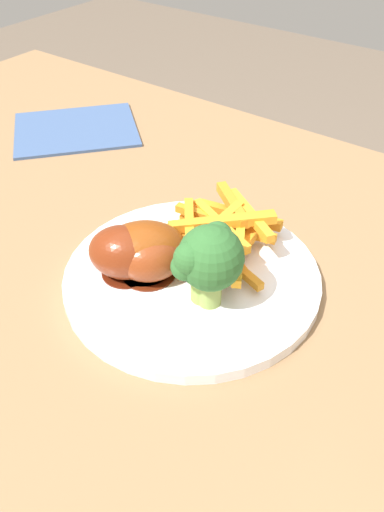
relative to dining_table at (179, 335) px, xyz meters
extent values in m
cube|color=#8E6B47|center=(0.00, 0.00, 0.10)|extent=(1.22, 0.68, 0.03)
cylinder|color=brown|center=(0.55, -0.28, -0.27)|extent=(0.06, 0.06, 0.71)
cylinder|color=white|center=(-0.03, 0.02, 0.12)|extent=(0.24, 0.24, 0.01)
cylinder|color=#8DA64E|center=(-0.07, 0.04, 0.14)|extent=(0.02, 0.02, 0.03)
sphere|color=#2E642D|center=(-0.07, 0.04, 0.18)|extent=(0.06, 0.06, 0.06)
sphere|color=#2E642D|center=(-0.06, 0.06, 0.18)|extent=(0.03, 0.03, 0.03)
sphere|color=#2E642D|center=(-0.06, 0.03, 0.19)|extent=(0.03, 0.03, 0.03)
sphere|color=#2E642D|center=(-0.06, 0.06, 0.17)|extent=(0.02, 0.02, 0.02)
sphere|color=#2E642D|center=(-0.05, 0.03, 0.17)|extent=(0.02, 0.02, 0.02)
cylinder|color=#8EB24A|center=(-0.06, 0.04, 0.14)|extent=(0.02, 0.02, 0.03)
sphere|color=#266B24|center=(-0.06, 0.04, 0.17)|extent=(0.04, 0.04, 0.04)
sphere|color=#266B24|center=(-0.05, 0.03, 0.17)|extent=(0.02, 0.02, 0.02)
sphere|color=#266B24|center=(-0.06, 0.03, 0.17)|extent=(0.02, 0.02, 0.02)
sphere|color=#266B24|center=(-0.05, 0.03, 0.17)|extent=(0.01, 0.01, 0.01)
cube|color=orange|center=(-0.03, -0.03, 0.13)|extent=(0.09, 0.06, 0.01)
cube|color=orange|center=(-0.03, -0.02, 0.14)|extent=(0.07, 0.01, 0.01)
cube|color=orange|center=(-0.03, -0.03, 0.16)|extent=(0.08, 0.08, 0.01)
cube|color=orange|center=(-0.01, -0.03, 0.15)|extent=(0.07, 0.02, 0.01)
cube|color=orange|center=(-0.05, -0.01, 0.14)|extent=(0.10, 0.04, 0.01)
cube|color=orange|center=(-0.03, -0.03, 0.16)|extent=(0.01, 0.07, 0.01)
cube|color=orange|center=(-0.01, -0.01, 0.16)|extent=(0.05, 0.06, 0.01)
cube|color=orange|center=(-0.03, -0.06, 0.16)|extent=(0.06, 0.05, 0.01)
cube|color=orange|center=(-0.03, -0.07, 0.14)|extent=(0.09, 0.03, 0.01)
cube|color=orange|center=(-0.05, -0.06, 0.16)|extent=(0.08, 0.05, 0.01)
cube|color=orange|center=(-0.04, -0.03, 0.16)|extent=(0.08, 0.08, 0.01)
cube|color=#F99F25|center=(0.00, -0.02, 0.14)|extent=(0.06, 0.05, 0.01)
cube|color=orange|center=(-0.04, -0.01, 0.14)|extent=(0.02, 0.09, 0.01)
cube|color=orange|center=(-0.03, -0.03, 0.13)|extent=(0.08, 0.03, 0.01)
cube|color=#F9A025|center=(-0.07, -0.01, 0.15)|extent=(0.05, 0.09, 0.01)
cube|color=orange|center=(-0.03, -0.03, 0.15)|extent=(0.09, 0.04, 0.01)
cube|color=orange|center=(-0.03, -0.05, 0.14)|extent=(0.10, 0.03, 0.01)
cube|color=orange|center=(-0.06, -0.03, 0.14)|extent=(0.02, 0.06, 0.01)
cylinder|color=#4F180A|center=(0.02, 0.05, 0.13)|extent=(0.05, 0.05, 0.00)
ellipsoid|color=maroon|center=(0.02, 0.05, 0.15)|extent=(0.08, 0.08, 0.05)
cylinder|color=beige|center=(-0.03, 0.03, 0.15)|extent=(0.04, 0.03, 0.01)
sphere|color=silver|center=(-0.05, 0.02, 0.15)|extent=(0.02, 0.02, 0.02)
cylinder|color=#5B1E0C|center=(0.00, 0.04, 0.13)|extent=(0.05, 0.05, 0.00)
ellipsoid|color=maroon|center=(0.00, 0.04, 0.15)|extent=(0.09, 0.08, 0.05)
cylinder|color=beige|center=(-0.05, 0.01, 0.15)|extent=(0.04, 0.03, 0.01)
sphere|color=silver|center=(-0.06, 0.01, 0.15)|extent=(0.02, 0.02, 0.02)
cylinder|color=#5E2309|center=(0.01, 0.04, 0.13)|extent=(0.05, 0.05, 0.00)
ellipsoid|color=#863A10|center=(0.01, 0.04, 0.15)|extent=(0.10, 0.10, 0.05)
cylinder|color=beige|center=(-0.04, 0.00, 0.15)|extent=(0.04, 0.04, 0.01)
sphere|color=silver|center=(-0.05, -0.02, 0.15)|extent=(0.02, 0.02, 0.02)
cube|color=#3D5684|center=(0.29, -0.14, 0.12)|extent=(0.22, 0.22, 0.00)
camera|label=1|loc=(-0.26, 0.32, 0.46)|focal=37.21mm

